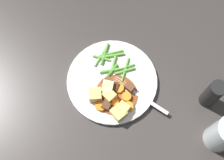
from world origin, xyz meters
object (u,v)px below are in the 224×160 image
carrot_slice_1 (114,101)px  meat_chunk_0 (108,83)px  potato_chunk_2 (109,96)px  fork (138,95)px  carrot_slice_0 (126,97)px  dinner_plate (112,81)px  potato_chunk_1 (119,113)px  meat_chunk_3 (113,87)px  pepper_mill (212,94)px  meat_chunk_4 (102,94)px  potato_chunk_3 (123,108)px  carrot_slice_4 (119,88)px  meat_chunk_2 (129,87)px  meat_chunk_1 (107,105)px  potato_chunk_4 (95,95)px  carrot_slice_3 (101,105)px  carrot_slice_2 (128,107)px  potato_chunk_0 (108,88)px

carrot_slice_1 → meat_chunk_0: meat_chunk_0 is taller
potato_chunk_2 → fork: potato_chunk_2 is taller
carrot_slice_0 → carrot_slice_1: size_ratio=1.04×
dinner_plate → fork: (0.06, 0.06, 0.01)m
potato_chunk_1 → meat_chunk_3: bearing=177.4°
meat_chunk_0 → pepper_mill: (0.11, 0.25, 0.03)m
meat_chunk_4 → potato_chunk_3: bearing=39.3°
carrot_slice_4 → meat_chunk_2: size_ratio=1.09×
carrot_slice_4 → meat_chunk_1: size_ratio=1.04×
potato_chunk_4 → meat_chunk_4: (-0.00, 0.02, -0.01)m
potato_chunk_3 → carrot_slice_3: bearing=-114.2°
carrot_slice_4 → potato_chunk_3: 0.06m
meat_chunk_0 → potato_chunk_2: bearing=-8.0°
potato_chunk_3 → potato_chunk_4: bearing=-129.9°
meat_chunk_0 → meat_chunk_2: same height
potato_chunk_4 → pepper_mill: 0.31m
meat_chunk_1 → fork: meat_chunk_1 is taller
meat_chunk_0 → meat_chunk_3: 0.02m
meat_chunk_0 → meat_chunk_4: meat_chunk_0 is taller
pepper_mill → potato_chunk_4: bearing=-105.2°
carrot_slice_2 → fork: size_ratio=0.19×
carrot_slice_3 → meat_chunk_2: 0.09m
meat_chunk_0 → meat_chunk_3: size_ratio=1.12×
potato_chunk_0 → potato_chunk_1: potato_chunk_0 is taller
meat_chunk_3 → potato_chunk_3: bearing=10.0°
potato_chunk_0 → meat_chunk_0: 0.02m
potato_chunk_2 → potato_chunk_3: potato_chunk_2 is taller
meat_chunk_0 → meat_chunk_3: bearing=38.7°
potato_chunk_2 → potato_chunk_3: bearing=33.2°
dinner_plate → carrot_slice_2: size_ratio=9.39×
meat_chunk_1 → pepper_mill: 0.28m
carrot_slice_2 → meat_chunk_1: (-0.02, -0.05, 0.00)m
potato_chunk_4 → meat_chunk_3: size_ratio=1.39×
carrot_slice_0 → potato_chunk_4: bearing=-106.0°
carrot_slice_2 → carrot_slice_4: carrot_slice_2 is taller
potato_chunk_2 → meat_chunk_3: size_ratio=1.29×
carrot_slice_1 → potato_chunk_0: 0.04m
carrot_slice_3 → potato_chunk_1: 0.05m
potato_chunk_1 → meat_chunk_4: size_ratio=1.29×
carrot_slice_0 → meat_chunk_1: 0.06m
dinner_plate → carrot_slice_4: 0.04m
meat_chunk_0 → fork: (0.05, 0.07, -0.01)m
meat_chunk_0 → potato_chunk_0: bearing=-14.9°
carrot_slice_0 → fork: 0.03m
meat_chunk_0 → fork: meat_chunk_0 is taller
potato_chunk_1 → pepper_mill: bearing=85.7°
dinner_plate → meat_chunk_3: 0.03m
meat_chunk_2 → carrot_slice_0: bearing=-32.4°
potato_chunk_1 → potato_chunk_3: 0.02m
dinner_plate → meat_chunk_2: 0.06m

